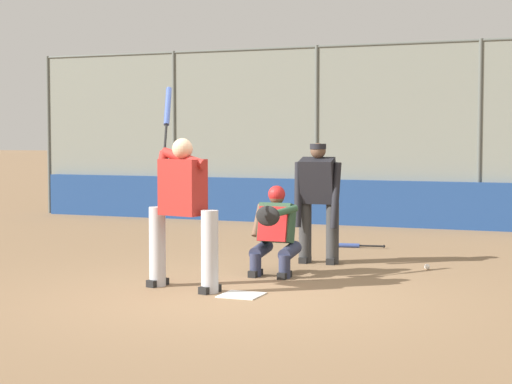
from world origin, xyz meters
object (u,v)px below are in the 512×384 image
object	(u,v)px
batter_at_plate	(182,207)
baseball_loose	(427,267)
spare_bat_near_backstop	(266,235)
umpire_home	(318,199)
spare_bat_third_base_side	(347,245)
catcher_behind_plate	(274,229)
fielding_glove_on_dirt	(269,227)

from	to	relation	value
batter_at_plate	baseball_loose	xyz separation A→B (m)	(-2.29, -2.41, -0.89)
spare_bat_near_backstop	baseball_loose	world-z (taller)	baseball_loose
umpire_home	spare_bat_near_backstop	distance (m)	3.18
spare_bat_third_base_side	catcher_behind_plate	bearing A→B (deg)	77.86
batter_at_plate	spare_bat_third_base_side	distance (m)	4.33
catcher_behind_plate	umpire_home	xyz separation A→B (m)	(-0.20, -1.15, 0.30)
spare_bat_near_backstop	umpire_home	bearing A→B (deg)	173.54
batter_at_plate	umpire_home	bearing A→B (deg)	-95.69
catcher_behind_plate	spare_bat_third_base_side	size ratio (longest dim) A/B	1.23
baseball_loose	spare_bat_third_base_side	bearing A→B (deg)	-48.83
catcher_behind_plate	spare_bat_near_backstop	world-z (taller)	catcher_behind_plate
spare_bat_third_base_side	fielding_glove_on_dirt	bearing A→B (deg)	-52.42
catcher_behind_plate	fielding_glove_on_dirt	xyz separation A→B (m)	(1.85, -4.73, -0.52)
spare_bat_near_backstop	spare_bat_third_base_side	world-z (taller)	same
spare_bat_third_base_side	fielding_glove_on_dirt	world-z (taller)	fielding_glove_on_dirt
umpire_home	baseball_loose	world-z (taller)	umpire_home
catcher_behind_plate	fielding_glove_on_dirt	world-z (taller)	catcher_behind_plate
spare_bat_third_base_side	baseball_loose	distance (m)	2.34
baseball_loose	umpire_home	bearing A→B (deg)	0.21
umpire_home	spare_bat_third_base_side	bearing A→B (deg)	-90.42
umpire_home	baseball_loose	size ratio (longest dim) A/B	21.90
umpire_home	spare_bat_third_base_side	world-z (taller)	umpire_home
spare_bat_near_backstop	batter_at_plate	bearing A→B (deg)	149.71
catcher_behind_plate	spare_bat_near_backstop	distance (m)	4.02
fielding_glove_on_dirt	baseball_loose	world-z (taller)	fielding_glove_on_dirt
umpire_home	batter_at_plate	bearing A→B (deg)	68.17
batter_at_plate	baseball_loose	size ratio (longest dim) A/B	30.96
fielding_glove_on_dirt	batter_at_plate	bearing A→B (deg)	101.47
spare_bat_third_base_side	batter_at_plate	bearing A→B (deg)	70.05
catcher_behind_plate	baseball_loose	bearing A→B (deg)	-144.28
fielding_glove_on_dirt	baseball_loose	xyz separation A→B (m)	(-3.51, 3.58, -0.02)
spare_bat_third_base_side	baseball_loose	xyz separation A→B (m)	(-1.54, 1.76, 0.00)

